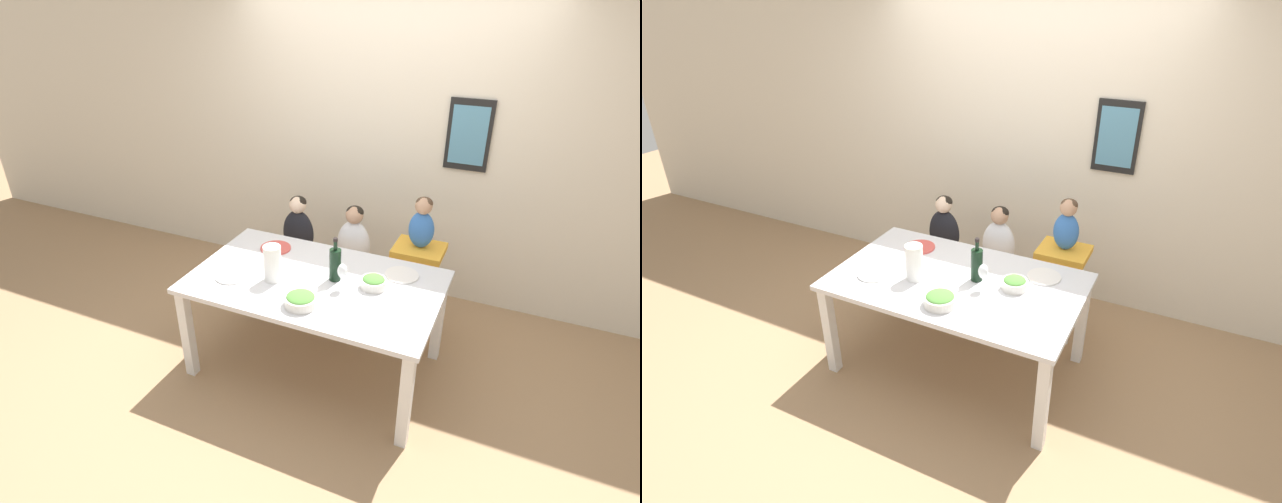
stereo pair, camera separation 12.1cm
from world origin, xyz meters
TOP-DOWN VIEW (x-y plane):
  - ground_plane at (0.00, 0.00)m, footprint 14.00×14.00m
  - wall_back at (0.00, 1.35)m, footprint 10.00×0.09m
  - dining_table at (0.00, 0.00)m, footprint 1.68×1.01m
  - chair_far_left at (-0.48, 0.71)m, footprint 0.44×0.38m
  - chair_far_center at (0.01, 0.71)m, footprint 0.44×0.38m
  - chair_right_highchair at (0.53, 0.71)m, footprint 0.37×0.32m
  - person_child_left at (-0.48, 0.71)m, footprint 0.27×0.15m
  - person_child_center at (0.01, 0.71)m, footprint 0.27×0.15m
  - person_baby_right at (0.53, 0.72)m, footprint 0.19×0.13m
  - wine_bottle at (0.12, 0.06)m, footprint 0.08×0.08m
  - paper_towel_roll at (-0.26, -0.11)m, footprint 0.12×0.12m
  - wine_glass_near at (0.21, -0.03)m, footprint 0.06×0.06m
  - salad_bowl_large at (0.04, -0.31)m, footprint 0.21×0.21m
  - salad_bowl_small at (0.39, 0.07)m, footprint 0.17×0.17m
  - dinner_plate_front_left at (-0.54, -0.19)m, footprint 0.23×0.23m
  - dinner_plate_back_left at (-0.46, 0.28)m, footprint 0.23×0.23m
  - dinner_plate_back_right at (0.52, 0.29)m, footprint 0.23×0.23m

SIDE VIEW (x-z plane):
  - ground_plane at x=0.00m, z-range 0.00..0.00m
  - chair_far_left at x=-0.48m, z-range 0.16..0.62m
  - chair_far_center at x=0.01m, z-range 0.16..0.62m
  - chair_right_highchair at x=0.53m, z-range 0.21..0.96m
  - dining_table at x=0.00m, z-range 0.28..1.02m
  - person_child_left at x=-0.48m, z-range 0.45..0.99m
  - person_child_center at x=0.01m, z-range 0.45..0.99m
  - dinner_plate_front_left at x=-0.54m, z-range 0.73..0.75m
  - dinner_plate_back_left at x=-0.46m, z-range 0.73..0.75m
  - dinner_plate_back_right at x=0.52m, z-range 0.73..0.75m
  - salad_bowl_large at x=0.04m, z-range 0.73..0.82m
  - salad_bowl_small at x=0.39m, z-range 0.73..0.82m
  - wine_bottle at x=0.12m, z-range 0.70..1.01m
  - paper_towel_roll at x=-0.26m, z-range 0.73..0.99m
  - wine_glass_near at x=0.21m, z-range 0.77..0.96m
  - person_baby_right at x=0.53m, z-range 0.77..1.17m
  - wall_back at x=0.00m, z-range 0.00..2.70m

